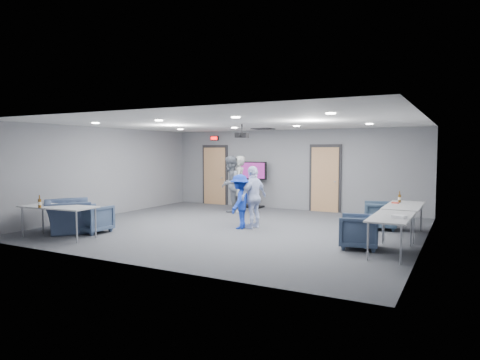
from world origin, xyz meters
The scene contains 28 objects.
floor centered at (0.00, 0.00, 0.00)m, with size 9.00×9.00×0.00m, color #33353A.
ceiling centered at (0.00, 0.00, 2.70)m, with size 9.00×9.00×0.00m, color silver.
wall_back centered at (0.00, 4.00, 1.35)m, with size 9.00×0.02×2.70m, color slate.
wall_front centered at (0.00, -4.00, 1.35)m, with size 9.00×0.02×2.70m, color slate.
wall_left centered at (-4.50, 0.00, 1.35)m, with size 0.02×8.00×2.70m, color slate.
wall_right centered at (4.50, 0.00, 1.35)m, with size 0.02×8.00×2.70m, color slate.
door_left centered at (-3.00, 3.95, 1.07)m, with size 1.06×0.17×2.24m.
door_right centered at (1.20, 3.95, 1.07)m, with size 1.06×0.17×2.24m.
exit_sign centered at (-3.00, 3.93, 2.45)m, with size 0.32×0.08×0.16m.
hvac_diffuser centered at (-0.50, 2.80, 2.69)m, with size 0.60×0.60×0.03m, color black.
downlights centered at (0.00, 0.00, 2.68)m, with size 6.18×3.78×0.02m.
person_a centered at (-1.29, 2.64, 0.91)m, with size 0.66×0.44×1.82m, color #9A9C99.
person_b centered at (-1.51, 2.46, 0.91)m, with size 0.89×0.69×1.82m, color slate.
person_c centered at (0.43, 0.21, 0.80)m, with size 0.94×0.39×1.60m, color #C4D2FC.
person_d centered at (0.16, -0.03, 0.70)m, with size 0.90×0.52×1.39m, color #1934A5.
chair_right_a centered at (3.35, 1.55, 0.35)m, with size 0.75×0.78×0.71m, color #35485C.
chair_right_b centered at (3.35, -0.86, 0.35)m, with size 0.74×0.76×0.69m, color #394862.
chair_front_a centered at (-2.74, -2.18, 0.34)m, with size 0.73×0.75×0.68m, color #3C4C67.
chair_front_b centered at (-3.39, -2.40, 0.39)m, with size 1.19×1.04×0.78m, color #37445F.
table_right_a centered at (4.00, 0.92, 0.69)m, with size 0.77×1.85×0.73m.
table_right_b centered at (4.00, -0.98, 0.68)m, with size 0.73×1.74×0.73m.
table_front_left centered at (-2.97, -3.00, 0.68)m, with size 1.84×0.90×0.73m.
bottle_front centered at (-3.10, -3.38, 0.83)m, with size 0.07×0.07×0.29m.
bottle_right centered at (3.84, 1.38, 0.83)m, with size 0.07×0.07×0.28m.
snack_box centered at (3.78, 1.13, 0.75)m, with size 0.16×0.11×0.04m, color #B63B2D.
wrapper centered at (4.17, -1.18, 0.76)m, with size 0.24×0.17×0.06m, color silver.
tv_stand centered at (-1.33, 3.75, 0.91)m, with size 1.05×0.50×1.61m.
projector centered at (-0.01, 0.40, 2.41)m, with size 0.35×0.33×0.35m.
Camera 1 is at (5.24, -9.63, 2.01)m, focal length 32.00 mm.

